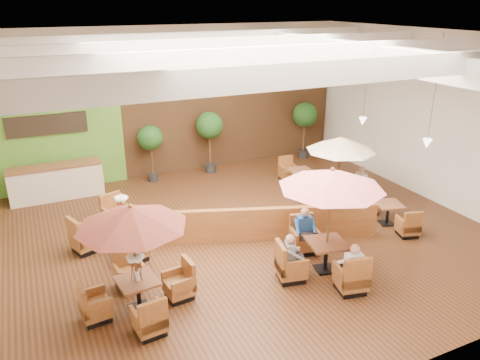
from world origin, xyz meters
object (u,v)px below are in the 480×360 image
table_5 (300,180)px  diner_0 (352,263)px  diner_3 (355,194)px  service_counter (56,182)px  table_3 (114,230)px  diner_1 (305,226)px  table_4 (388,214)px  booth_divider (252,225)px  topiary_1 (210,128)px  topiary_2 (305,117)px  table_1 (328,199)px  table_2 (340,158)px  diner_4 (360,180)px  diner_2 (292,252)px  topiary_0 (150,140)px  table_0 (133,239)px

table_5 → diner_0: diner_0 is taller
diner_0 → diner_3: (2.60, 3.24, -0.00)m
table_5 → diner_0: bearing=-105.2°
service_counter → table_3: bearing=-75.1°
diner_1 → diner_3: (2.60, 1.24, -0.00)m
table_4 → table_3: bearing=-178.9°
booth_divider → topiary_1: (1.01, 5.70, 1.29)m
topiary_2 → table_3: bearing=-153.8°
table_1 → table_3: 5.87m
table_2 → topiary_1: size_ratio=1.00×
diner_4 → diner_2: bearing=126.5°
diner_0 → diner_4: 5.39m
topiary_0 → diner_4: (5.75, -4.74, -0.84)m
topiary_2 → diner_4: topiary_2 is taller
diner_2 → diner_4: bearing=143.4°
booth_divider → diner_0: (0.98, -3.16, 0.27)m
diner_3 → table_1: bearing=-131.8°
table_1 → table_5: 5.68m
service_counter → table_2: size_ratio=1.25×
table_0 → table_1: 4.55m
booth_divider → diner_4: 4.56m
diner_4 → topiary_0: bearing=52.2°
table_0 → diner_3: bearing=7.8°
table_1 → diner_3: bearing=51.9°
table_5 → topiary_1: (-2.27, 2.96, 1.44)m
table_3 → diner_3: (7.13, -1.27, 0.29)m
table_0 → table_3: (0.07, 3.08, -1.25)m
table_2 → topiary_2: bearing=78.8°
diner_2 → service_counter: bearing=-130.2°
table_0 → table_5: (6.90, 4.47, -1.37)m
service_counter → table_0: 7.39m
booth_divider → table_5: (3.29, 2.74, -0.15)m
table_0 → diner_4: bearing=12.1°
booth_divider → diner_4: (4.45, 0.96, 0.26)m
service_counter → topiary_2: topiary_2 is taller
diner_4 → diner_1: bearing=123.0°
booth_divider → topiary_0: 5.94m
topiary_1 → topiary_2: topiary_1 is taller
table_3 → table_5: (6.83, 1.39, -0.13)m
table_1 → diner_3: 3.69m
table_4 → diner_1: diner_1 is taller
table_2 → table_3: 7.24m
diner_1 → diner_2: bearing=62.4°
table_3 → diner_1: (4.53, -2.50, 0.29)m
booth_divider → diner_0: 3.32m
table_5 → topiary_2: topiary_2 is taller
table_1 → diner_4: 4.87m
table_3 → diner_2: 4.98m
table_1 → service_counter: bearing=138.0°
table_3 → diner_1: 5.18m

